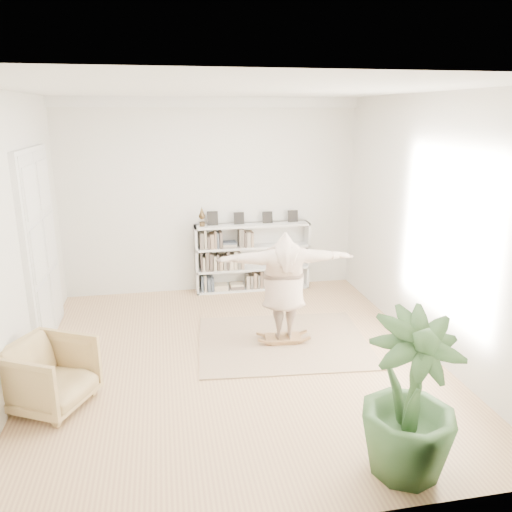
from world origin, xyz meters
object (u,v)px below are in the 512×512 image
(rocker_board, at_px, (283,338))
(houseplant, at_px, (410,397))
(armchair, at_px, (49,375))
(bookshelf, at_px, (252,258))
(person, at_px, (284,283))

(rocker_board, distance_m, houseplant, 3.06)
(rocker_board, height_order, houseplant, houseplant)
(armchair, bearing_deg, bookshelf, -13.03)
(person, xyz_separation_m, houseplant, (0.48, -2.94, -0.14))
(bookshelf, height_order, houseplant, bookshelf)
(bookshelf, distance_m, armchair, 4.69)
(armchair, relative_size, rocker_board, 1.57)
(bookshelf, height_order, person, person)
(rocker_board, bearing_deg, bookshelf, 95.47)
(bookshelf, bearing_deg, houseplant, -84.64)
(person, relative_size, houseplant, 1.24)
(bookshelf, height_order, rocker_board, bookshelf)
(armchair, bearing_deg, person, -42.28)
(armchair, bearing_deg, houseplant, -89.48)
(houseplant, bearing_deg, person, 99.21)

